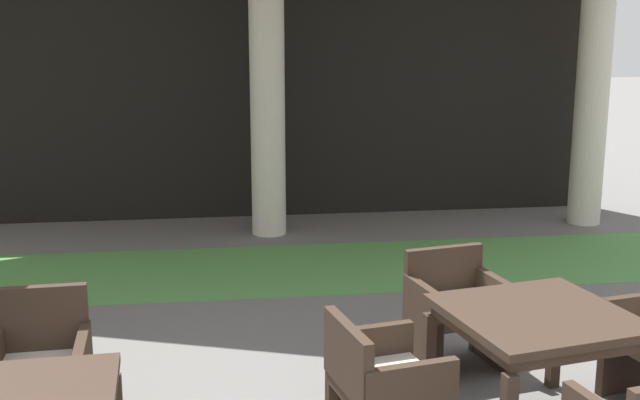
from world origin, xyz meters
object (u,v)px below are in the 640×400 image
at_px(patio_chair_mid_left_north, 456,312).
at_px(patio_chair_mid_left_west, 383,391).
at_px(patio_chair_near_foreground_north, 40,380).
at_px(patio_table_mid_left, 537,327).

height_order(patio_chair_mid_left_north, patio_chair_mid_left_west, patio_chair_mid_left_west).
bearing_deg(patio_chair_near_foreground_north, patio_chair_mid_left_north, -167.41).
height_order(patio_table_mid_left, patio_chair_mid_left_west, patio_chair_mid_left_west).
xyz_separation_m(patio_chair_near_foreground_north, patio_chair_mid_left_west, (1.89, -0.39, 0.00)).
distance_m(patio_table_mid_left, patio_chair_mid_left_north, 0.99).
relative_size(patio_chair_near_foreground_north, patio_table_mid_left, 0.76).
distance_m(patio_chair_mid_left_north, patio_chair_mid_left_west, 1.36).
relative_size(patio_chair_mid_left_north, patio_chair_mid_left_west, 0.99).
relative_size(patio_table_mid_left, patio_chair_mid_left_north, 1.43).
distance_m(patio_table_mid_left, patio_chair_mid_left_west, 0.99).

